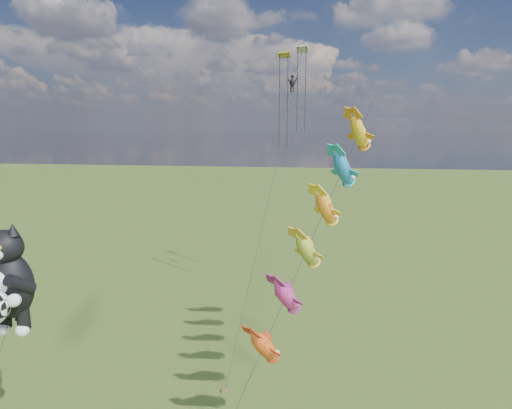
# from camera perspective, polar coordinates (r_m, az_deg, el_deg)

# --- Properties ---
(cat_kite_rig) EXTENTS (2.87, 4.21, 11.54)m
(cat_kite_rig) POSITION_cam_1_polar(r_m,az_deg,el_deg) (24.17, -30.48, -8.98)
(cat_kite_rig) COLOR brown
(cat_kite_rig) RESTS_ON ground
(fish_windsock_rig) EXTENTS (8.93, 13.36, 18.60)m
(fish_windsock_rig) POSITION_cam_1_polar(r_m,az_deg,el_deg) (23.77, 8.02, -3.33)
(fish_windsock_rig) COLOR brown
(fish_windsock_rig) RESTS_ON ground
(parafoil_rig) EXTENTS (4.55, 17.25, 23.08)m
(parafoil_rig) POSITION_cam_1_polar(r_m,az_deg,el_deg) (37.79, 4.73, 15.33)
(parafoil_rig) COLOR brown
(parafoil_rig) RESTS_ON ground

